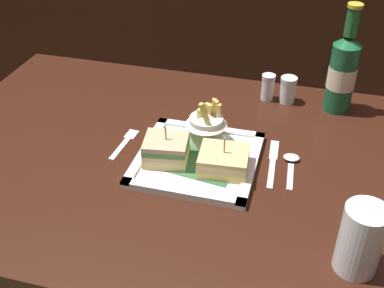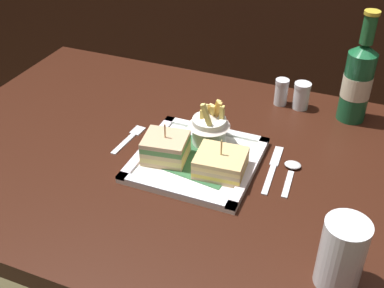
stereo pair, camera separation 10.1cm
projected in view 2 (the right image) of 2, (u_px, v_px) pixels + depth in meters
dining_table at (188, 201)px, 1.12m from camera, size 1.17×0.78×0.73m
square_plate at (197, 160)px, 1.03m from camera, size 0.25×0.25×0.02m
sandwich_half_left at (166, 148)px, 1.01m from camera, size 0.10×0.09×0.08m
sandwich_half_right at (221, 163)px, 0.98m from camera, size 0.11×0.10×0.08m
fries_cup at (209, 126)px, 1.05m from camera, size 0.09×0.09×0.11m
beer_bottle at (358, 80)px, 1.12m from camera, size 0.07×0.07×0.27m
water_glass at (341, 258)px, 0.74m from camera, size 0.07×0.07×0.12m
fork at (130, 138)px, 1.10m from camera, size 0.03×0.12×0.00m
knife at (273, 167)px, 1.01m from camera, size 0.03×0.17×0.00m
spoon at (292, 169)px, 1.00m from camera, size 0.03×0.12×0.01m
salt_shaker at (281, 93)px, 1.22m from camera, size 0.03×0.03×0.07m
pepper_shaker at (301, 97)px, 1.20m from camera, size 0.04×0.04×0.07m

